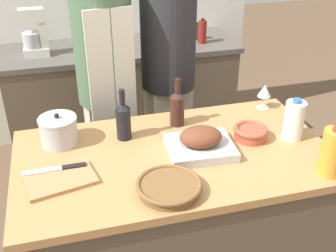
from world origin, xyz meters
The scene contains 19 objects.
kitchen_island centered at (0.00, 0.00, 0.45)m, with size 1.47×0.82×0.90m.
back_counter centered at (0.00, 1.54, 0.46)m, with size 1.82×0.60×0.91m.
roasting_pan centered at (0.12, -0.02, 0.95)m, with size 0.32×0.27×0.13m.
wicker_basket centered at (-0.10, -0.27, 0.93)m, with size 0.27×0.27×0.05m.
cutting_board centered at (-0.52, -0.08, 0.91)m, with size 0.32×0.23×0.02m.
stock_pot centered at (-0.51, 0.23, 0.97)m, with size 0.18×0.18×0.16m.
mixing_bowl centered at (0.40, 0.03, 0.94)m, with size 0.17×0.17×0.06m.
juice_jug centered at (0.60, -0.32, 1.01)m, with size 0.10×0.10×0.23m.
milk_jug centered at (0.60, -0.01, 1.00)m, with size 0.10×0.10×0.21m.
wine_bottle_green centered at (-0.20, 0.20, 1.00)m, with size 0.07×0.07×0.26m.
wine_bottle_dark centered at (0.09, 0.27, 1.00)m, with size 0.07×0.07×0.26m.
wine_glass_left centered at (0.60, 0.32, 1.00)m, with size 0.08×0.08×0.14m.
knife_chef centered at (-0.54, -0.01, 0.92)m, with size 0.27×0.03×0.01m.
stand_mixer centered at (-0.62, 1.50, 1.05)m, with size 0.18×0.14×0.34m.
condiment_bottle_tall centered at (0.38, 1.47, 0.98)m, with size 0.05×0.05×0.16m.
condiment_bottle_short centered at (0.64, 1.45, 1.00)m, with size 0.06×0.06×0.19m.
condiment_bottle_extra centered at (0.63, 1.55, 0.97)m, with size 0.06×0.06×0.14m.
person_cook_aproned centered at (-0.21, 0.78, 0.97)m, with size 0.34×0.36×1.75m.
person_cook_guest centered at (0.19, 0.83, 1.01)m, with size 0.34×0.34×1.80m.
Camera 1 is at (-0.46, -1.58, 1.98)m, focal length 45.00 mm.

